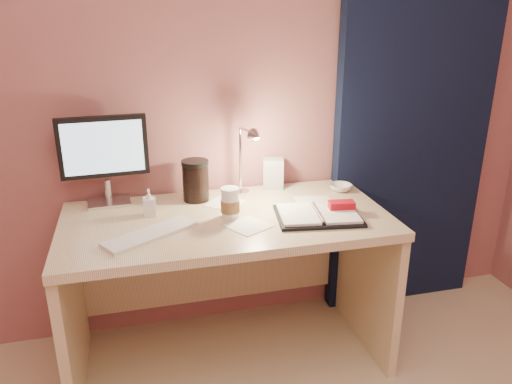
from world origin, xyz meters
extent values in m
plane|color=#9D5F5B|center=(0.00, 1.75, 1.25)|extent=(3.50, 0.00, 3.50)
cube|color=black|center=(1.05, 1.69, 1.10)|extent=(0.85, 0.08, 2.20)
cube|color=beige|center=(0.00, 1.38, 0.71)|extent=(1.40, 0.70, 0.04)
cube|color=beige|center=(-0.68, 1.38, 0.34)|extent=(0.04, 0.66, 0.69)
cube|color=beige|center=(0.68, 1.38, 0.34)|extent=(0.04, 0.66, 0.69)
cube|color=beige|center=(0.00, 1.71, 0.40)|extent=(1.32, 0.03, 0.55)
cube|color=silver|center=(-0.49, 1.66, 0.74)|extent=(0.20, 0.15, 0.01)
cylinder|color=silver|center=(-0.49, 1.66, 0.79)|extent=(0.03, 0.03, 0.10)
cube|color=black|center=(-0.49, 1.66, 1.00)|extent=(0.38, 0.05, 0.27)
cube|color=#BBDEFF|center=(-0.50, 1.64, 1.00)|extent=(0.34, 0.02, 0.23)
cube|color=silver|center=(-0.33, 1.26, 0.74)|extent=(0.39, 0.30, 0.02)
cube|color=black|center=(0.38, 1.28, 0.74)|extent=(0.39, 0.31, 0.01)
cube|color=white|center=(0.29, 1.29, 0.75)|extent=(0.19, 0.25, 0.01)
cube|color=white|center=(0.46, 1.26, 0.75)|extent=(0.19, 0.25, 0.01)
cube|color=#A20D19|center=(0.49, 1.29, 0.77)|extent=(0.12, 0.07, 0.03)
cube|color=white|center=(0.07, 1.26, 0.73)|extent=(0.21, 0.21, 0.00)
cube|color=white|center=(0.42, 1.44, 0.73)|extent=(0.19, 0.19, 0.00)
cube|color=white|center=(0.02, 1.53, 0.73)|extent=(0.21, 0.21, 0.00)
cylinder|color=silver|center=(0.01, 1.37, 0.79)|extent=(0.07, 0.07, 0.12)
cylinder|color=brown|center=(0.01, 1.37, 0.78)|extent=(0.08, 0.08, 0.05)
cylinder|color=silver|center=(0.01, 1.37, 0.86)|extent=(0.08, 0.08, 0.01)
imported|color=silver|center=(0.60, 1.56, 0.75)|extent=(0.11, 0.11, 0.03)
imported|color=silver|center=(-0.32, 1.48, 0.79)|extent=(0.05, 0.06, 0.12)
cylinder|color=black|center=(-0.10, 1.61, 0.82)|extent=(0.12, 0.12, 0.17)
cube|color=beige|center=(0.30, 1.69, 0.80)|extent=(0.12, 0.10, 0.15)
cylinder|color=silver|center=(0.12, 1.64, 0.74)|extent=(0.08, 0.08, 0.01)
cylinder|color=silver|center=(0.12, 1.64, 0.90)|extent=(0.01, 0.01, 0.31)
cone|color=silver|center=(0.08, 1.51, 1.04)|extent=(0.08, 0.07, 0.06)
camera|label=1|loc=(-0.36, -0.57, 1.57)|focal=35.00mm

